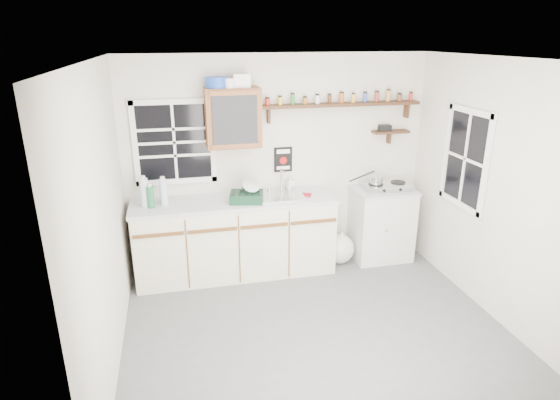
{
  "coord_description": "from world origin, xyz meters",
  "views": [
    {
      "loc": [
        -1.19,
        -3.68,
        2.68
      ],
      "look_at": [
        -0.23,
        0.55,
        1.15
      ],
      "focal_mm": 30.0,
      "sensor_mm": 36.0,
      "label": 1
    }
  ],
  "objects_px": {
    "spice_shelf": "(342,104)",
    "hotplate": "(387,186)",
    "main_cabinet": "(236,237)",
    "dish_rack": "(248,194)",
    "right_cabinet": "(381,223)",
    "upper_cabinet": "(233,118)"
  },
  "relations": [
    {
      "from": "spice_shelf",
      "to": "hotplate",
      "type": "distance_m",
      "value": 1.14
    },
    {
      "from": "main_cabinet",
      "to": "hotplate",
      "type": "bearing_deg",
      "value": 0.17
    },
    {
      "from": "spice_shelf",
      "to": "dish_rack",
      "type": "height_order",
      "value": "spice_shelf"
    },
    {
      "from": "right_cabinet",
      "to": "upper_cabinet",
      "type": "bearing_deg",
      "value": 176.24
    },
    {
      "from": "upper_cabinet",
      "to": "spice_shelf",
      "type": "distance_m",
      "value": 1.29
    },
    {
      "from": "right_cabinet",
      "to": "spice_shelf",
      "type": "height_order",
      "value": "spice_shelf"
    },
    {
      "from": "spice_shelf",
      "to": "dish_rack",
      "type": "relative_size",
      "value": 4.63
    },
    {
      "from": "right_cabinet",
      "to": "hotplate",
      "type": "relative_size",
      "value": 1.55
    },
    {
      "from": "spice_shelf",
      "to": "hotplate",
      "type": "bearing_deg",
      "value": -20.73
    },
    {
      "from": "spice_shelf",
      "to": "hotplate",
      "type": "height_order",
      "value": "spice_shelf"
    },
    {
      "from": "main_cabinet",
      "to": "hotplate",
      "type": "height_order",
      "value": "hotplate"
    },
    {
      "from": "dish_rack",
      "to": "right_cabinet",
      "type": "bearing_deg",
      "value": 16.59
    },
    {
      "from": "right_cabinet",
      "to": "upper_cabinet",
      "type": "distance_m",
      "value": 2.26
    },
    {
      "from": "main_cabinet",
      "to": "upper_cabinet",
      "type": "height_order",
      "value": "upper_cabinet"
    },
    {
      "from": "main_cabinet",
      "to": "dish_rack",
      "type": "bearing_deg",
      "value": -32.41
    },
    {
      "from": "right_cabinet",
      "to": "upper_cabinet",
      "type": "height_order",
      "value": "upper_cabinet"
    },
    {
      "from": "upper_cabinet",
      "to": "right_cabinet",
      "type": "bearing_deg",
      "value": -3.76
    },
    {
      "from": "main_cabinet",
      "to": "dish_rack",
      "type": "height_order",
      "value": "dish_rack"
    },
    {
      "from": "spice_shelf",
      "to": "upper_cabinet",
      "type": "bearing_deg",
      "value": -176.91
    },
    {
      "from": "main_cabinet",
      "to": "upper_cabinet",
      "type": "distance_m",
      "value": 1.37
    },
    {
      "from": "upper_cabinet",
      "to": "hotplate",
      "type": "xyz_separation_m",
      "value": [
        1.83,
        -0.14,
        -0.88
      ]
    },
    {
      "from": "dish_rack",
      "to": "upper_cabinet",
      "type": "bearing_deg",
      "value": 127.3
    }
  ]
}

